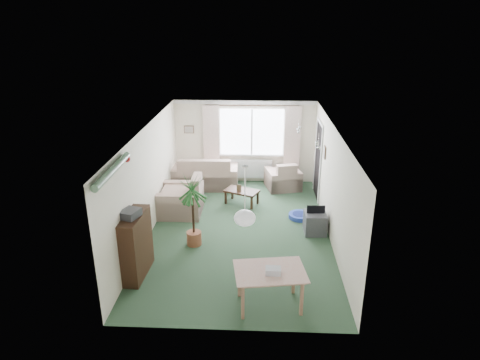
{
  "coord_description": "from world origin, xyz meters",
  "views": [
    {
      "loc": [
        0.42,
        -8.62,
        4.58
      ],
      "look_at": [
        0.0,
        0.3,
        1.15
      ],
      "focal_mm": 32.0,
      "sensor_mm": 36.0,
      "label": 1
    }
  ],
  "objects_px": {
    "armchair_corner": "(283,175)",
    "houseplant": "(193,211)",
    "sofa": "(205,171)",
    "coffee_table": "(242,197)",
    "pet_bed": "(300,216)",
    "dining_table": "(269,289)",
    "bookshelf": "(136,245)",
    "armchair_left": "(180,195)",
    "tv_cube": "(315,223)"
  },
  "relations": [
    {
      "from": "coffee_table",
      "to": "dining_table",
      "type": "xyz_separation_m",
      "value": [
        0.64,
        -4.17,
        0.14
      ]
    },
    {
      "from": "armchair_left",
      "to": "pet_bed",
      "type": "bearing_deg",
      "value": 86.31
    },
    {
      "from": "sofa",
      "to": "armchair_left",
      "type": "bearing_deg",
      "value": 75.61
    },
    {
      "from": "armchair_corner",
      "to": "dining_table",
      "type": "xyz_separation_m",
      "value": [
        -0.48,
        -5.33,
        -0.07
      ]
    },
    {
      "from": "houseplant",
      "to": "sofa",
      "type": "bearing_deg",
      "value": 92.74
    },
    {
      "from": "bookshelf",
      "to": "tv_cube",
      "type": "distance_m",
      "value": 4.0
    },
    {
      "from": "armchair_corner",
      "to": "armchair_left",
      "type": "height_order",
      "value": "armchair_left"
    },
    {
      "from": "armchair_left",
      "to": "pet_bed",
      "type": "xyz_separation_m",
      "value": [
        2.93,
        -0.17,
        -0.43
      ]
    },
    {
      "from": "pet_bed",
      "to": "dining_table",
      "type": "bearing_deg",
      "value": -103.28
    },
    {
      "from": "tv_cube",
      "to": "pet_bed",
      "type": "height_order",
      "value": "tv_cube"
    },
    {
      "from": "armchair_left",
      "to": "bookshelf",
      "type": "distance_m",
      "value": 2.76
    },
    {
      "from": "sofa",
      "to": "coffee_table",
      "type": "distance_m",
      "value": 1.62
    },
    {
      "from": "houseplant",
      "to": "dining_table",
      "type": "height_order",
      "value": "houseplant"
    },
    {
      "from": "dining_table",
      "to": "tv_cube",
      "type": "bearing_deg",
      "value": 68.09
    },
    {
      "from": "armchair_left",
      "to": "coffee_table",
      "type": "distance_m",
      "value": 1.63
    },
    {
      "from": "coffee_table",
      "to": "tv_cube",
      "type": "relative_size",
      "value": 1.61
    },
    {
      "from": "houseplant",
      "to": "dining_table",
      "type": "bearing_deg",
      "value": -51.9
    },
    {
      "from": "bookshelf",
      "to": "armchair_corner",
      "type": "bearing_deg",
      "value": 59.85
    },
    {
      "from": "armchair_corner",
      "to": "dining_table",
      "type": "distance_m",
      "value": 5.35
    },
    {
      "from": "armchair_left",
      "to": "houseplant",
      "type": "relative_size",
      "value": 0.68
    },
    {
      "from": "houseplant",
      "to": "dining_table",
      "type": "relative_size",
      "value": 1.5
    },
    {
      "from": "armchair_corner",
      "to": "houseplant",
      "type": "distance_m",
      "value": 3.92
    },
    {
      "from": "houseplant",
      "to": "tv_cube",
      "type": "distance_m",
      "value": 2.78
    },
    {
      "from": "armchair_corner",
      "to": "bookshelf",
      "type": "relative_size",
      "value": 0.73
    },
    {
      "from": "coffee_table",
      "to": "armchair_corner",
      "type": "bearing_deg",
      "value": 45.84
    },
    {
      "from": "armchair_corner",
      "to": "coffee_table",
      "type": "height_order",
      "value": "armchair_corner"
    },
    {
      "from": "sofa",
      "to": "armchair_corner",
      "type": "relative_size",
      "value": 2.04
    },
    {
      "from": "armchair_left",
      "to": "pet_bed",
      "type": "relative_size",
      "value": 2.03
    },
    {
      "from": "pet_bed",
      "to": "coffee_table",
      "type": "bearing_deg",
      "value": 151.61
    },
    {
      "from": "sofa",
      "to": "houseplant",
      "type": "height_order",
      "value": "houseplant"
    },
    {
      "from": "tv_cube",
      "to": "pet_bed",
      "type": "relative_size",
      "value": 0.99
    },
    {
      "from": "bookshelf",
      "to": "pet_bed",
      "type": "relative_size",
      "value": 2.3
    },
    {
      "from": "sofa",
      "to": "houseplant",
      "type": "bearing_deg",
      "value": 90.99
    },
    {
      "from": "coffee_table",
      "to": "houseplant",
      "type": "height_order",
      "value": "houseplant"
    },
    {
      "from": "coffee_table",
      "to": "pet_bed",
      "type": "distance_m",
      "value": 1.65
    },
    {
      "from": "houseplant",
      "to": "dining_table",
      "type": "distance_m",
      "value": 2.58
    },
    {
      "from": "houseplant",
      "to": "pet_bed",
      "type": "bearing_deg",
      "value": 30.52
    },
    {
      "from": "bookshelf",
      "to": "dining_table",
      "type": "bearing_deg",
      "value": -15.58
    },
    {
      "from": "pet_bed",
      "to": "houseplant",
      "type": "bearing_deg",
      "value": -149.48
    },
    {
      "from": "sofa",
      "to": "houseplant",
      "type": "distance_m",
      "value": 3.37
    },
    {
      "from": "sofa",
      "to": "coffee_table",
      "type": "xyz_separation_m",
      "value": [
        1.09,
        -1.18,
        -0.27
      ]
    },
    {
      "from": "coffee_table",
      "to": "dining_table",
      "type": "height_order",
      "value": "dining_table"
    },
    {
      "from": "dining_table",
      "to": "coffee_table",
      "type": "bearing_deg",
      "value": 98.74
    },
    {
      "from": "armchair_left",
      "to": "dining_table",
      "type": "bearing_deg",
      "value": 30.5
    },
    {
      "from": "coffee_table",
      "to": "pet_bed",
      "type": "relative_size",
      "value": 1.58
    },
    {
      "from": "houseplant",
      "to": "armchair_left",
      "type": "bearing_deg",
      "value": 109.65
    },
    {
      "from": "sofa",
      "to": "houseplant",
      "type": "xyz_separation_m",
      "value": [
        0.16,
        -3.35,
        0.34
      ]
    },
    {
      "from": "armchair_corner",
      "to": "dining_table",
      "type": "bearing_deg",
      "value": 71.01
    },
    {
      "from": "coffee_table",
      "to": "bookshelf",
      "type": "distance_m",
      "value": 3.83
    },
    {
      "from": "armchair_left",
      "to": "sofa",
      "type": "bearing_deg",
      "value": 167.05
    }
  ]
}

